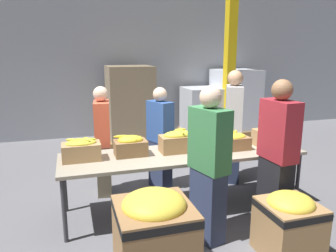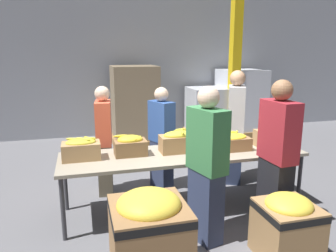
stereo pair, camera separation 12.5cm
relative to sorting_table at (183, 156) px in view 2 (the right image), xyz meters
The scene contains 19 objects.
ground_plane 0.73m from the sorting_table, ahead, with size 30.00×30.00×0.00m, color slate.
wall_back 4.46m from the sorting_table, 90.00° to the left, with size 16.00×0.08×4.00m.
sorting_table is the anchor object (origin of this frame).
banana_box_0 1.27m from the sorting_table, behind, with size 0.45×0.29×0.27m.
banana_box_1 0.69m from the sorting_table, behind, with size 0.40×0.27×0.26m.
banana_box_2 0.20m from the sorting_table, 124.97° to the left, with size 0.49×0.26×0.30m.
banana_box_3 0.68m from the sorting_table, ahead, with size 0.44×0.31×0.24m.
banana_box_4 1.25m from the sorting_table, ahead, with size 0.39×0.27×0.30m.
volunteer_0 1.30m from the sorting_table, 33.71° to the left, with size 0.41×0.53×1.77m.
volunteer_1 0.77m from the sorting_table, 97.47° to the left, with size 0.35×0.46×1.54m.
volunteer_2 1.15m from the sorting_table, 37.83° to the right, with size 0.26×0.48×1.75m.
volunteer_3 0.76m from the sorting_table, 88.68° to the right, with size 0.35×0.50×1.71m.
volunteer_4 1.23m from the sorting_table, 139.92° to the left, with size 0.26×0.44×1.58m.
donation_bin_0 1.48m from the sorting_table, 119.34° to the right, with size 0.66×0.66×0.88m.
donation_bin_1 1.49m from the sorting_table, 61.72° to the right, with size 0.55×0.55×0.67m.
support_pillar 4.06m from the sorting_table, 54.77° to the left, with size 0.22×0.22×4.00m.
pallet_stack_0 3.99m from the sorting_table, 63.91° to the left, with size 0.97×0.97×1.18m.
pallet_stack_1 4.45m from the sorting_table, 53.58° to the left, with size 1.10×1.10×1.60m.
pallet_stack_2 3.44m from the sorting_table, 91.10° to the left, with size 1.07×1.07×1.73m.
Camera 2 is at (-1.22, -3.82, 2.05)m, focal length 35.00 mm.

